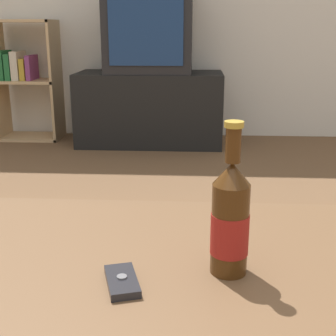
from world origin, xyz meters
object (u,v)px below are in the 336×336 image
bookshelf (24,76)px  tv_stand (150,108)px  television (149,29)px  beer_bottle (230,219)px  cell_phone (122,281)px

bookshelf → tv_stand: bearing=-6.2°
television → beer_bottle: (0.40, -2.70, -0.30)m
tv_stand → bookshelf: bearing=173.8°
bookshelf → beer_bottle: 3.13m
cell_phone → television: bearing=77.6°
beer_bottle → cell_phone: (-0.18, -0.06, -0.09)m
television → beer_bottle: 2.74m
cell_phone → bookshelf: bearing=95.8°
bookshelf → cell_phone: (1.20, -2.87, -0.05)m
bookshelf → cell_phone: bookshelf is taller
tv_stand → cell_phone: bearing=-85.5°
television → cell_phone: size_ratio=5.53×
cell_phone → beer_bottle: bearing=0.8°
tv_stand → television: 0.57m
television → cell_phone: (0.22, -2.76, -0.40)m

